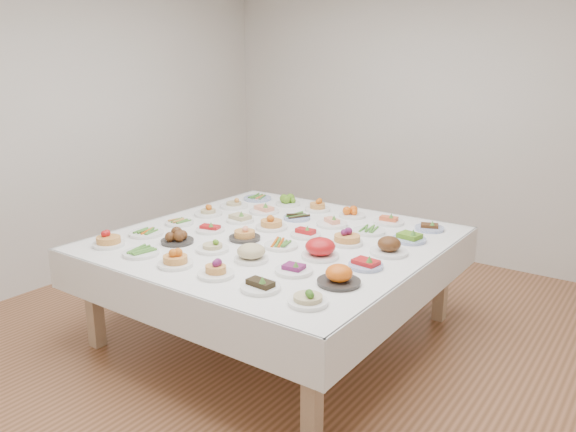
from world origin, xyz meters
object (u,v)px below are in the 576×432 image
Objects in this scene: display_table at (276,246)px; dish_18 at (208,209)px; dish_35 at (429,226)px; dish_0 at (108,238)px.

dish_18 is (-0.83, 0.16, 0.12)m from display_table.
dish_35 is (0.83, 0.83, 0.10)m from display_table.
dish_35 is (1.66, 0.67, -0.02)m from dish_18.
dish_18 is at bearing -158.05° from dish_35.
display_table is 1.18m from dish_35.
dish_0 is at bearing -135.11° from dish_35.
display_table is 10.36× the size of dish_35.
dish_35 is at bearing 44.89° from dish_0.
display_table is at bearing -11.23° from dish_18.
dish_18 is at bearing 89.67° from dish_0.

